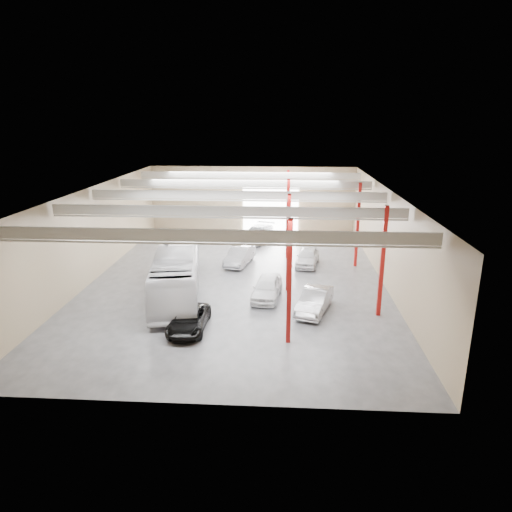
# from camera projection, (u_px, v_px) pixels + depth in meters

# --- Properties ---
(depot_shell) EXTENTS (22.12, 32.12, 7.06)m
(depot_shell) POSITION_uv_depth(u_px,v_px,m) (240.00, 215.00, 34.14)
(depot_shell) COLOR #47484D
(depot_shell) RESTS_ON ground
(coach_bus) EXTENTS (5.01, 12.69, 3.45)m
(coach_bus) POSITION_uv_depth(u_px,v_px,m) (177.00, 271.00, 31.80)
(coach_bus) COLOR silver
(coach_bus) RESTS_ON ground
(black_sedan) EXTENTS (2.07, 4.43, 1.23)m
(black_sedan) POSITION_uv_depth(u_px,v_px,m) (189.00, 320.00, 26.67)
(black_sedan) COLOR black
(black_sedan) RESTS_ON ground
(car_row_a) EXTENTS (2.31, 4.63, 1.52)m
(car_row_a) POSITION_uv_depth(u_px,v_px,m) (267.00, 288.00, 31.33)
(car_row_a) COLOR white
(car_row_a) RESTS_ON ground
(car_row_b) EXTENTS (2.48, 4.76, 1.49)m
(car_row_b) POSITION_uv_depth(u_px,v_px,m) (240.00, 256.00, 38.63)
(car_row_b) COLOR #AAAAAF
(car_row_b) RESTS_ON ground
(car_row_c) EXTENTS (3.70, 5.78, 1.56)m
(car_row_c) POSITION_uv_depth(u_px,v_px,m) (258.00, 234.00, 45.81)
(car_row_c) COLOR slate
(car_row_c) RESTS_ON ground
(car_right_near) EXTENTS (2.84, 4.75, 1.48)m
(car_right_near) POSITION_uv_depth(u_px,v_px,m) (314.00, 301.00, 29.14)
(car_right_near) COLOR #ADADB2
(car_right_near) RESTS_ON ground
(car_right_far) EXTENTS (2.41, 4.50, 1.46)m
(car_right_far) POSITION_uv_depth(u_px,v_px,m) (308.00, 257.00, 38.38)
(car_right_far) COLOR silver
(car_right_far) RESTS_ON ground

